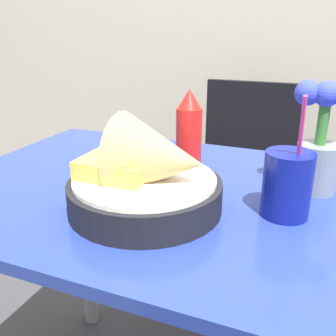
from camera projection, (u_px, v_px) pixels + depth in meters
The scene contains 6 objects.
dining_table at pixel (180, 239), 0.86m from camera, with size 1.08×0.70×0.77m.
chair_far_window at pixel (244, 170), 1.60m from camera, with size 0.40×0.40×0.89m.
food_basket at pixel (150, 178), 0.70m from camera, with size 0.30×0.30×0.19m.
ketchup_bottle at pixel (189, 129), 0.94m from camera, with size 0.07×0.07×0.19m.
drink_cup at pixel (287, 186), 0.69m from camera, with size 0.09×0.09×0.23m.
flower_vase at pixel (320, 143), 0.77m from camera, with size 0.12×0.09×0.23m.
Camera 1 is at (0.26, -0.70, 1.10)m, focal length 40.00 mm.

